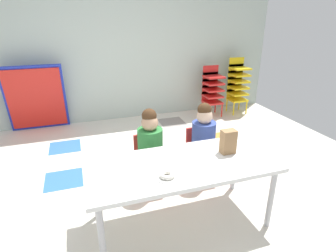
{
  "coord_description": "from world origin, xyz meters",
  "views": [
    {
      "loc": [
        -0.62,
        -2.53,
        1.78
      ],
      "look_at": [
        0.1,
        -0.38,
        0.86
      ],
      "focal_mm": 29.49,
      "sensor_mm": 36.0,
      "label": 1
    }
  ],
  "objects_px": {
    "seated_child_near_camera": "(150,143)",
    "paper_bag_brown": "(228,142)",
    "folded_activity_table": "(36,99)",
    "kid_chair_red_stack": "(212,88)",
    "donut_powdered_on_plate": "(167,175)",
    "kid_chair_yellow_stack": "(237,83)",
    "seated_child_middle_seat": "(203,135)",
    "paper_plate_center_table": "(154,161)",
    "paper_plate_near_edge": "(167,177)",
    "craft_table": "(182,169)"
  },
  "relations": [
    {
      "from": "kid_chair_yellow_stack",
      "to": "folded_activity_table",
      "type": "bearing_deg",
      "value": 176.56
    },
    {
      "from": "kid_chair_yellow_stack",
      "to": "paper_bag_brown",
      "type": "relative_size",
      "value": 4.73
    },
    {
      "from": "paper_bag_brown",
      "to": "paper_plate_center_table",
      "type": "height_order",
      "value": "paper_bag_brown"
    },
    {
      "from": "paper_plate_near_edge",
      "to": "donut_powdered_on_plate",
      "type": "distance_m",
      "value": 0.02
    },
    {
      "from": "paper_bag_brown",
      "to": "paper_plate_center_table",
      "type": "distance_m",
      "value": 0.69
    },
    {
      "from": "seated_child_middle_seat",
      "to": "folded_activity_table",
      "type": "height_order",
      "value": "folded_activity_table"
    },
    {
      "from": "seated_child_middle_seat",
      "to": "kid_chair_red_stack",
      "type": "distance_m",
      "value": 2.27
    },
    {
      "from": "seated_child_near_camera",
      "to": "folded_activity_table",
      "type": "height_order",
      "value": "folded_activity_table"
    },
    {
      "from": "seated_child_near_camera",
      "to": "kid_chair_yellow_stack",
      "type": "xyz_separation_m",
      "value": [
        2.25,
        1.98,
        0.02
      ]
    },
    {
      "from": "craft_table",
      "to": "kid_chair_red_stack",
      "type": "height_order",
      "value": "kid_chair_red_stack"
    },
    {
      "from": "kid_chair_red_stack",
      "to": "kid_chair_yellow_stack",
      "type": "xyz_separation_m",
      "value": [
        0.53,
        0.0,
        0.06
      ]
    },
    {
      "from": "seated_child_middle_seat",
      "to": "paper_plate_center_table",
      "type": "bearing_deg",
      "value": -145.26
    },
    {
      "from": "kid_chair_yellow_stack",
      "to": "paper_plate_near_edge",
      "type": "height_order",
      "value": "kid_chair_yellow_stack"
    },
    {
      "from": "seated_child_near_camera",
      "to": "kid_chair_yellow_stack",
      "type": "bearing_deg",
      "value": 41.32
    },
    {
      "from": "seated_child_middle_seat",
      "to": "kid_chair_yellow_stack",
      "type": "relative_size",
      "value": 0.88
    },
    {
      "from": "paper_plate_center_table",
      "to": "donut_powdered_on_plate",
      "type": "height_order",
      "value": "donut_powdered_on_plate"
    },
    {
      "from": "paper_plate_near_edge",
      "to": "paper_plate_center_table",
      "type": "xyz_separation_m",
      "value": [
        -0.02,
        0.28,
        0.0
      ]
    },
    {
      "from": "kid_chair_yellow_stack",
      "to": "paper_plate_near_edge",
      "type": "xyz_separation_m",
      "value": [
        -2.32,
        -2.74,
        0.04
      ]
    },
    {
      "from": "paper_bag_brown",
      "to": "donut_powdered_on_plate",
      "type": "relative_size",
      "value": 1.79
    },
    {
      "from": "seated_child_near_camera",
      "to": "paper_bag_brown",
      "type": "height_order",
      "value": "seated_child_near_camera"
    },
    {
      "from": "kid_chair_red_stack",
      "to": "paper_bag_brown",
      "type": "relative_size",
      "value": 4.18
    },
    {
      "from": "kid_chair_red_stack",
      "to": "craft_table",
      "type": "bearing_deg",
      "value": -121.89
    },
    {
      "from": "folded_activity_table",
      "to": "paper_plate_near_edge",
      "type": "height_order",
      "value": "folded_activity_table"
    },
    {
      "from": "seated_child_middle_seat",
      "to": "paper_bag_brown",
      "type": "relative_size",
      "value": 4.17
    },
    {
      "from": "craft_table",
      "to": "kid_chair_yellow_stack",
      "type": "height_order",
      "value": "kid_chair_yellow_stack"
    },
    {
      "from": "folded_activity_table",
      "to": "paper_bag_brown",
      "type": "bearing_deg",
      "value": -55.49
    },
    {
      "from": "craft_table",
      "to": "donut_powdered_on_plate",
      "type": "relative_size",
      "value": 13.12
    },
    {
      "from": "seated_child_middle_seat",
      "to": "kid_chair_red_stack",
      "type": "relative_size",
      "value": 1.0
    },
    {
      "from": "donut_powdered_on_plate",
      "to": "kid_chair_yellow_stack",
      "type": "bearing_deg",
      "value": 49.81
    },
    {
      "from": "seated_child_middle_seat",
      "to": "paper_bag_brown",
      "type": "xyz_separation_m",
      "value": [
        -0.02,
        -0.54,
        0.17
      ]
    },
    {
      "from": "kid_chair_red_stack",
      "to": "paper_plate_center_table",
      "type": "xyz_separation_m",
      "value": [
        -1.81,
        -2.46,
        0.1
      ]
    },
    {
      "from": "kid_chair_red_stack",
      "to": "paper_plate_center_table",
      "type": "distance_m",
      "value": 3.05
    },
    {
      "from": "kid_chair_red_stack",
      "to": "paper_plate_near_edge",
      "type": "bearing_deg",
      "value": -123.07
    },
    {
      "from": "seated_child_middle_seat",
      "to": "paper_plate_center_table",
      "type": "distance_m",
      "value": 0.84
    },
    {
      "from": "kid_chair_yellow_stack",
      "to": "paper_plate_near_edge",
      "type": "distance_m",
      "value": 3.59
    },
    {
      "from": "seated_child_near_camera",
      "to": "paper_plate_near_edge",
      "type": "xyz_separation_m",
      "value": [
        -0.07,
        -0.76,
        0.06
      ]
    },
    {
      "from": "seated_child_near_camera",
      "to": "paper_bag_brown",
      "type": "distance_m",
      "value": 0.82
    },
    {
      "from": "craft_table",
      "to": "paper_plate_near_edge",
      "type": "distance_m",
      "value": 0.26
    },
    {
      "from": "kid_chair_red_stack",
      "to": "folded_activity_table",
      "type": "relative_size",
      "value": 0.85
    },
    {
      "from": "craft_table",
      "to": "paper_plate_near_edge",
      "type": "relative_size",
      "value": 8.95
    },
    {
      "from": "paper_bag_brown",
      "to": "kid_chair_red_stack",
      "type": "bearing_deg",
      "value": 65.79
    },
    {
      "from": "craft_table",
      "to": "seated_child_near_camera",
      "type": "relative_size",
      "value": 1.76
    },
    {
      "from": "kid_chair_yellow_stack",
      "to": "donut_powdered_on_plate",
      "type": "bearing_deg",
      "value": -130.19
    },
    {
      "from": "seated_child_near_camera",
      "to": "paper_plate_near_edge",
      "type": "bearing_deg",
      "value": -94.98
    },
    {
      "from": "paper_plate_near_edge",
      "to": "folded_activity_table",
      "type": "bearing_deg",
      "value": 112.53
    },
    {
      "from": "paper_bag_brown",
      "to": "craft_table",
      "type": "bearing_deg",
      "value": -173.93
    },
    {
      "from": "craft_table",
      "to": "donut_powdered_on_plate",
      "type": "distance_m",
      "value": 0.27
    },
    {
      "from": "paper_plate_center_table",
      "to": "kid_chair_red_stack",
      "type": "bearing_deg",
      "value": 53.68
    },
    {
      "from": "kid_chair_yellow_stack",
      "to": "paper_bag_brown",
      "type": "height_order",
      "value": "kid_chair_yellow_stack"
    },
    {
      "from": "paper_bag_brown",
      "to": "donut_powdered_on_plate",
      "type": "xyz_separation_m",
      "value": [
        -0.65,
        -0.22,
        -0.08
      ]
    }
  ]
}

